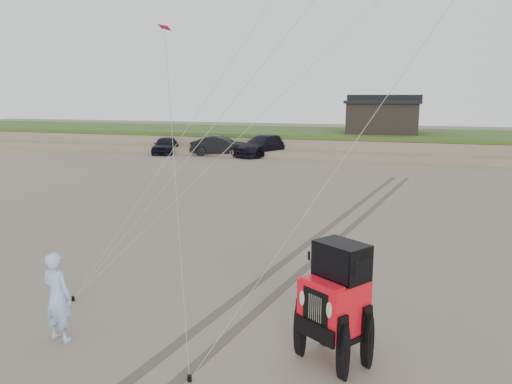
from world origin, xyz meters
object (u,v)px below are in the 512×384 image
at_px(truck_c, 264,145).
at_px(man, 57,297).
at_px(jeep, 334,316).
at_px(truck_a, 165,145).
at_px(truck_b, 220,146).
at_px(cabin, 384,116).

height_order(truck_c, man, man).
bearing_deg(jeep, truck_a, 156.30).
height_order(truck_a, truck_c, truck_c).
bearing_deg(man, truck_b, -67.05).
xyz_separation_m(cabin, truck_a, (-17.98, -6.92, -2.50)).
relative_size(cabin, man, 3.36).
bearing_deg(truck_b, cabin, -73.64).
relative_size(truck_c, man, 3.14).
distance_m(truck_c, man, 32.64).
height_order(truck_b, jeep, jeep).
distance_m(truck_b, man, 32.59).
distance_m(truck_a, man, 34.05).
distance_m(cabin, man, 38.25).
height_order(truck_a, jeep, jeep).
bearing_deg(truck_b, man, -174.88).
distance_m(cabin, truck_a, 19.42).
xyz_separation_m(truck_a, truck_c, (8.65, 1.16, 0.13)).
relative_size(cabin, jeep, 1.27).
distance_m(truck_c, jeep, 33.18).
bearing_deg(truck_a, man, -81.05).
bearing_deg(truck_b, jeep, -165.35).
distance_m(truck_b, truck_c, 3.70).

